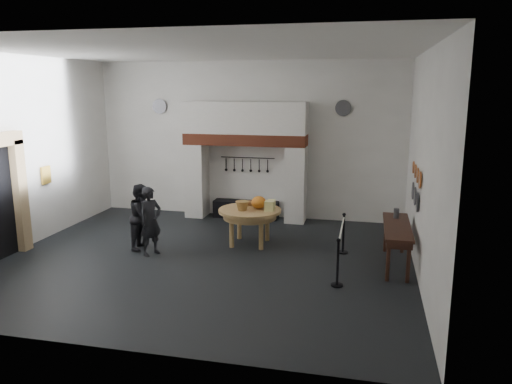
% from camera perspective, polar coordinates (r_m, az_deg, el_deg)
% --- Properties ---
extents(floor, '(9.00, 8.00, 0.02)m').
position_cam_1_polar(floor, '(11.27, -5.76, -7.67)').
color(floor, black).
rests_on(floor, ground).
extents(ceiling, '(9.00, 8.00, 0.02)m').
position_cam_1_polar(ceiling, '(10.65, -6.28, 15.79)').
color(ceiling, silver).
rests_on(ceiling, wall_back).
extents(wall_back, '(9.00, 0.02, 4.50)m').
position_cam_1_polar(wall_back, '(14.55, -0.92, 5.94)').
color(wall_back, white).
rests_on(wall_back, floor).
extents(wall_front, '(9.00, 0.02, 4.50)m').
position_cam_1_polar(wall_front, '(7.13, -16.38, -0.90)').
color(wall_front, white).
rests_on(wall_front, floor).
extents(wall_left, '(0.02, 8.00, 4.50)m').
position_cam_1_polar(wall_left, '(12.90, -25.34, 4.02)').
color(wall_left, white).
rests_on(wall_left, floor).
extents(wall_right, '(0.02, 8.00, 4.50)m').
position_cam_1_polar(wall_right, '(10.22, 18.66, 2.74)').
color(wall_right, white).
rests_on(wall_right, floor).
extents(chimney_pier_left, '(0.55, 0.70, 2.15)m').
position_cam_1_polar(chimney_pier_left, '(14.80, -6.78, 1.36)').
color(chimney_pier_left, silver).
rests_on(chimney_pier_left, floor).
extents(chimney_pier_right, '(0.55, 0.70, 2.15)m').
position_cam_1_polar(chimney_pier_right, '(14.10, 4.59, 0.88)').
color(chimney_pier_right, silver).
rests_on(chimney_pier_right, floor).
extents(hearth_brick_band, '(3.50, 0.72, 0.32)m').
position_cam_1_polar(hearth_brick_band, '(14.20, -1.25, 6.03)').
color(hearth_brick_band, '#9E442B').
rests_on(hearth_brick_band, chimney_pier_left).
extents(chimney_hood, '(3.50, 0.70, 0.90)m').
position_cam_1_polar(chimney_hood, '(14.15, -1.27, 8.49)').
color(chimney_hood, silver).
rests_on(chimney_hood, hearth_brick_band).
extents(iron_range, '(1.90, 0.45, 0.50)m').
position_cam_1_polar(iron_range, '(14.63, -1.15, -1.99)').
color(iron_range, black).
rests_on(iron_range, floor).
extents(utensil_rail, '(1.60, 0.02, 0.02)m').
position_cam_1_polar(utensil_rail, '(14.53, -0.98, 3.94)').
color(utensil_rail, black).
rests_on(utensil_rail, wall_back).
extents(door_jamb_far, '(0.22, 0.30, 2.60)m').
position_cam_1_polar(door_jamb_far, '(12.74, -25.36, -0.41)').
color(door_jamb_far, tan).
rests_on(door_jamb_far, floor).
extents(wall_plaque, '(0.05, 0.34, 0.44)m').
position_cam_1_polar(wall_plaque, '(13.59, -22.88, 1.80)').
color(wall_plaque, gold).
rests_on(wall_plaque, wall_left).
extents(work_table, '(1.91, 1.91, 0.07)m').
position_cam_1_polar(work_table, '(12.06, -0.72, -2.14)').
color(work_table, tan).
rests_on(work_table, floor).
extents(pumpkin, '(0.36, 0.36, 0.31)m').
position_cam_1_polar(pumpkin, '(12.06, 0.32, -1.20)').
color(pumpkin, orange).
rests_on(pumpkin, work_table).
extents(cheese_block_big, '(0.22, 0.22, 0.24)m').
position_cam_1_polar(cheese_block_big, '(11.87, 1.57, -1.60)').
color(cheese_block_big, '#D6D180').
rests_on(cheese_block_big, work_table).
extents(cheese_block_small, '(0.18, 0.18, 0.20)m').
position_cam_1_polar(cheese_block_small, '(12.16, 1.76, -1.36)').
color(cheese_block_small, '#FFF898').
rests_on(cheese_block_small, work_table).
extents(wicker_basket, '(0.40, 0.40, 0.22)m').
position_cam_1_polar(wicker_basket, '(11.92, -1.59, -1.59)').
color(wicker_basket, '#A6723D').
rests_on(wicker_basket, work_table).
extents(bread_loaf, '(0.31, 0.18, 0.13)m').
position_cam_1_polar(bread_loaf, '(12.39, -0.79, -1.28)').
color(bread_loaf, '#956335').
rests_on(bread_loaf, work_table).
extents(visitor_near, '(0.61, 0.69, 1.58)m').
position_cam_1_polar(visitor_near, '(11.56, -11.97, -3.27)').
color(visitor_near, black).
rests_on(visitor_near, floor).
extents(visitor_far, '(0.61, 0.77, 1.55)m').
position_cam_1_polar(visitor_far, '(12.08, -12.90, -2.73)').
color(visitor_far, black).
rests_on(visitor_far, floor).
extents(side_table, '(0.55, 2.20, 0.06)m').
position_cam_1_polar(side_table, '(11.00, 15.84, -3.82)').
color(side_table, '#3A1E15').
rests_on(side_table, floor).
extents(pewter_jug, '(0.12, 0.12, 0.22)m').
position_cam_1_polar(pewter_jug, '(11.55, 15.74, -2.36)').
color(pewter_jug, '#48494D').
rests_on(pewter_jug, side_table).
extents(copper_pan_a, '(0.03, 0.34, 0.34)m').
position_cam_1_polar(copper_pan_a, '(10.46, 18.23, 1.30)').
color(copper_pan_a, '#C6662D').
rests_on(copper_pan_a, wall_right).
extents(copper_pan_b, '(0.03, 0.32, 0.32)m').
position_cam_1_polar(copper_pan_b, '(11.00, 17.98, 1.82)').
color(copper_pan_b, '#C6662D').
rests_on(copper_pan_b, wall_right).
extents(copper_pan_c, '(0.03, 0.30, 0.30)m').
position_cam_1_polar(copper_pan_c, '(11.54, 17.76, 2.28)').
color(copper_pan_c, '#C6662D').
rests_on(copper_pan_c, wall_right).
extents(copper_pan_d, '(0.03, 0.28, 0.28)m').
position_cam_1_polar(copper_pan_d, '(12.08, 17.55, 2.71)').
color(copper_pan_d, '#C6662D').
rests_on(copper_pan_d, wall_right).
extents(pewter_plate_left, '(0.03, 0.40, 0.40)m').
position_cam_1_polar(pewter_plate_left, '(10.75, 17.97, -1.13)').
color(pewter_plate_left, '#4C4C51').
rests_on(pewter_plate_left, wall_right).
extents(pewter_plate_mid, '(0.03, 0.40, 0.40)m').
position_cam_1_polar(pewter_plate_mid, '(11.34, 17.72, -0.45)').
color(pewter_plate_mid, '#4C4C51').
rests_on(pewter_plate_mid, wall_right).
extents(pewter_plate_right, '(0.03, 0.40, 0.40)m').
position_cam_1_polar(pewter_plate_right, '(11.92, 17.49, 0.15)').
color(pewter_plate_right, '#4C4C51').
rests_on(pewter_plate_right, wall_right).
extents(pewter_plate_back_left, '(0.44, 0.03, 0.44)m').
position_cam_1_polar(pewter_plate_back_left, '(15.31, -10.97, 9.59)').
color(pewter_plate_back_left, '#4C4C51').
rests_on(pewter_plate_back_left, wall_back).
extents(pewter_plate_back_right, '(0.44, 0.03, 0.44)m').
position_cam_1_polar(pewter_plate_back_right, '(14.04, 9.94, 9.43)').
color(pewter_plate_back_right, '#4C4C51').
rests_on(pewter_plate_back_right, wall_back).
extents(barrier_post_near, '(0.05, 0.05, 0.90)m').
position_cam_1_polar(barrier_post_near, '(9.78, 9.31, -8.09)').
color(barrier_post_near, black).
rests_on(barrier_post_near, floor).
extents(barrier_post_far, '(0.05, 0.05, 0.90)m').
position_cam_1_polar(barrier_post_far, '(11.68, 9.95, -4.78)').
color(barrier_post_far, black).
rests_on(barrier_post_far, floor).
extents(barrier_rope, '(0.04, 2.00, 0.04)m').
position_cam_1_polar(barrier_rope, '(10.61, 9.74, -4.23)').
color(barrier_rope, silver).
rests_on(barrier_rope, barrier_post_near).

